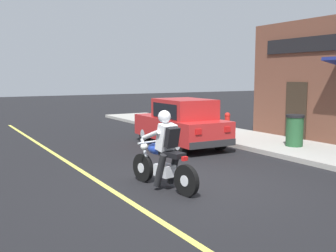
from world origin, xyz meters
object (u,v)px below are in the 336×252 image
Objects in this scene: motorcycle_with_rider at (164,156)px; trash_bin at (295,130)px; car_hatchback at (181,123)px; fire_hydrant at (227,125)px.

motorcycle_with_rider is 2.05× the size of trash_bin.
trash_bin is at bearing 15.29° from motorcycle_with_rider.
car_hatchback is 4.36× the size of fire_hydrant.
trash_bin reaches higher than fire_hydrant.
trash_bin is at bearing -42.77° from car_hatchback.
trash_bin is at bearing -76.55° from fire_hydrant.
fire_hydrant is (-0.60, 2.52, -0.06)m from trash_bin.
fire_hydrant is (2.01, 0.10, -0.19)m from car_hatchback.
fire_hydrant is at bearing 103.45° from trash_bin.
car_hatchback is at bearing -177.10° from fire_hydrant.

